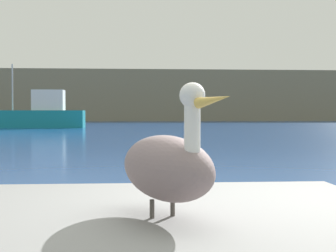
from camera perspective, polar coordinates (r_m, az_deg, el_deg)
hillside_backdrop at (r=79.41m, az=-3.17°, el=3.66°), size 140.00×13.53×8.28m
pelican at (r=2.82m, az=-0.15°, el=-4.96°), size 0.74×1.20×0.82m
fishing_boat_teal at (r=40.75m, az=-15.46°, el=1.36°), size 7.55×2.16×5.44m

